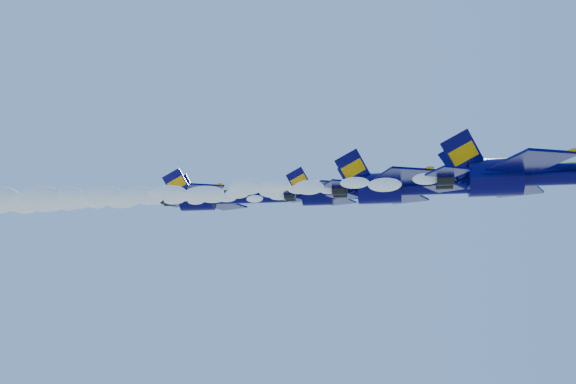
# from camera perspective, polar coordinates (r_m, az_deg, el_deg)

# --- Properties ---
(jet_lead) EXTENTS (18.26, 14.98, 6.78)m
(jet_lead) POSITION_cam_1_polar(r_m,az_deg,el_deg) (56.45, 19.67, 1.34)
(jet_lead) COLOR #03013C
(smoke_trail_jet_lead) EXTENTS (51.35, 2.18, 1.96)m
(smoke_trail_jet_lead) POSITION_cam_1_polar(r_m,az_deg,el_deg) (59.66, -13.67, -0.19)
(smoke_trail_jet_lead) COLOR white
(jet_second) EXTENTS (19.02, 15.60, 7.07)m
(jet_second) POSITION_cam_1_polar(r_m,az_deg,el_deg) (68.94, 10.39, 0.49)
(jet_second) COLOR #03013C
(smoke_trail_jet_second) EXTENTS (51.35, 2.27, 2.04)m
(smoke_trail_jet_second) POSITION_cam_1_polar(r_m,az_deg,el_deg) (75.65, -16.10, -0.71)
(smoke_trail_jet_second) COLOR white
(jet_third) EXTENTS (14.95, 12.27, 5.56)m
(jet_third) POSITION_cam_1_polar(r_m,az_deg,el_deg) (76.16, 4.59, -0.06)
(jet_third) COLOR #03013C
(smoke_trail_jet_third) EXTENTS (51.35, 1.79, 1.61)m
(smoke_trail_jet_third) POSITION_cam_1_polar(r_m,az_deg,el_deg) (84.53, -17.63, -1.03)
(smoke_trail_jet_third) COLOR white
(jet_fourth) EXTENTS (18.64, 15.29, 6.93)m
(jet_fourth) POSITION_cam_1_polar(r_m,az_deg,el_deg) (86.35, -4.76, -0.38)
(jet_fourth) COLOR #03013C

